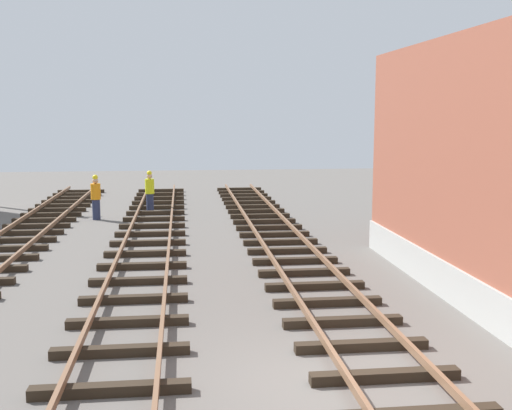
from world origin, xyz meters
The scene contains 5 objects.
ground_plane centered at (0.00, 0.00, 0.00)m, with size 80.00×80.00×0.00m, color #605B56.
track_near_building centered at (0.77, 0.00, 0.13)m, with size 2.50×53.85×0.32m.
track_centre centered at (-3.63, 0.00, 0.13)m, with size 2.50×53.85×0.32m.
track_worker_foreground centered at (-3.90, 18.64, 0.93)m, with size 0.40×0.40×1.87m.
track_worker_distant centered at (-6.02, 16.98, 0.93)m, with size 0.40×0.40×1.87m.
Camera 1 is at (-2.49, -9.55, 4.33)m, focal length 44.52 mm.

